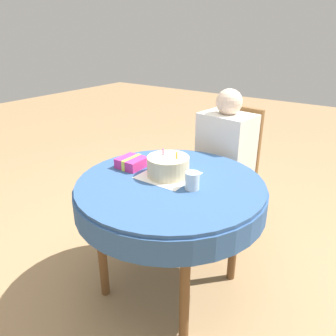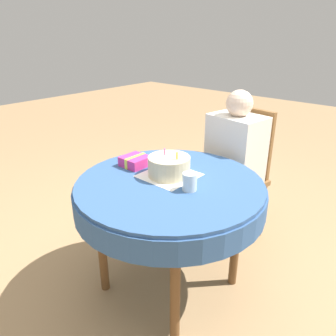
{
  "view_description": "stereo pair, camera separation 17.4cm",
  "coord_description": "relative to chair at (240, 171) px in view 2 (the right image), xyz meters",
  "views": [
    {
      "loc": [
        0.9,
        -1.3,
        1.46
      ],
      "look_at": [
        -0.03,
        0.02,
        0.77
      ],
      "focal_mm": 35.0,
      "sensor_mm": 36.0,
      "label": 1
    },
    {
      "loc": [
        1.04,
        -1.19,
        1.46
      ],
      "look_at": [
        -0.03,
        0.02,
        0.77
      ],
      "focal_mm": 35.0,
      "sensor_mm": 36.0,
      "label": 2
    }
  ],
  "objects": [
    {
      "name": "chair",
      "position": [
        0.0,
        0.0,
        0.0
      ],
      "size": [
        0.43,
        0.43,
        0.95
      ],
      "rotation": [
        0.0,
        0.0,
        -0.14
      ],
      "color": "brown",
      "rests_on": "ground_plane"
    },
    {
      "name": "person",
      "position": [
        -0.01,
        -0.09,
        0.16
      ],
      "size": [
        0.39,
        0.39,
        1.1
      ],
      "rotation": [
        0.0,
        0.0,
        -0.14
      ],
      "color": "beige",
      "rests_on": "ground_plane"
    },
    {
      "name": "gift_box",
      "position": [
        -0.28,
        -0.76,
        0.23
      ],
      "size": [
        0.14,
        0.15,
        0.06
      ],
      "color": "#D13384",
      "rests_on": "dining_table"
    },
    {
      "name": "birthday_cake",
      "position": [
        -0.04,
        -0.73,
        0.26
      ],
      "size": [
        0.23,
        0.23,
        0.15
      ],
      "color": "beige",
      "rests_on": "dining_table"
    },
    {
      "name": "dining_table",
      "position": [
        0.01,
        -0.79,
        0.11
      ],
      "size": [
        1.02,
        1.02,
        0.71
      ],
      "color": "#335689",
      "rests_on": "ground_plane"
    },
    {
      "name": "ground_plane",
      "position": [
        0.01,
        -0.79,
        -0.51
      ],
      "size": [
        12.0,
        12.0,
        0.0
      ],
      "primitive_type": "plane",
      "color": "#A37F56"
    },
    {
      "name": "drinking_glass",
      "position": [
        0.15,
        -0.8,
        0.25
      ],
      "size": [
        0.07,
        0.07,
        0.09
      ],
      "color": "silver",
      "rests_on": "dining_table"
    },
    {
      "name": "napkin",
      "position": [
        -0.04,
        -0.73,
        0.2
      ],
      "size": [
        0.28,
        0.28,
        0.0
      ],
      "color": "white",
      "rests_on": "dining_table"
    }
  ]
}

